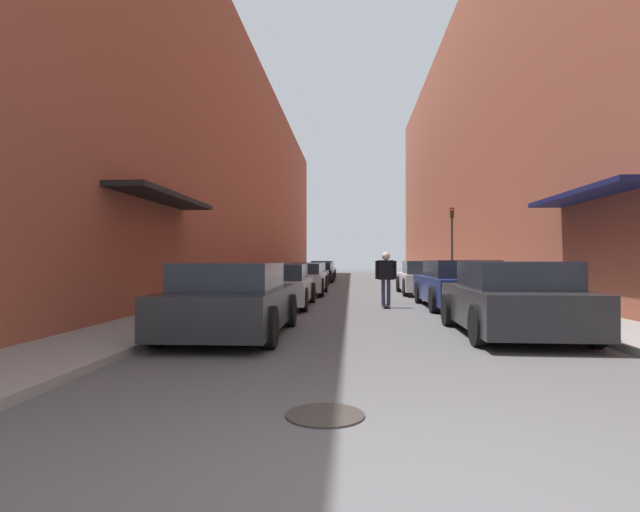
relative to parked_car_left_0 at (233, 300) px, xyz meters
The scene contains 17 objects.
ground 14.88m from the parked_car_left_0, 79.95° to the left, with size 113.77×113.77×0.00m, color #515154.
curb_strip_left 19.91m from the parked_car_left_0, 95.51° to the left, with size 1.80×51.71×0.12m.
curb_strip_right 21.05m from the parked_car_left_0, 70.28° to the left, with size 1.80×51.71×0.12m.
building_row_left 21.09m from the parked_car_left_0, 103.65° to the left, with size 4.90×51.71×12.17m.
building_row_right 23.32m from the parked_car_left_0, 63.21° to the left, with size 4.90×51.71×15.66m.
parked_car_left_0 is the anchor object (origin of this frame).
parked_car_left_1 5.70m from the parked_car_left_0, 89.80° to the left, with size 1.90×4.51×1.26m.
parked_car_left_2 11.00m from the parked_car_left_0, 89.50° to the left, with size 2.03×4.61×1.25m.
parked_car_left_3 16.74m from the parked_car_left_0, 90.21° to the left, with size 1.92×4.77×1.26m.
parked_car_left_4 22.29m from the parked_car_left_0, 89.79° to the left, with size 1.93×4.62×1.24m.
parked_car_left_5 28.16m from the parked_car_left_0, 90.00° to the left, with size 1.87×4.78×1.31m.
parked_car_right_0 5.08m from the parked_car_left_0, ahead, with size 1.99×4.07×1.35m.
parked_car_right_1 7.68m from the parked_car_left_0, 47.26° to the left, with size 2.05×4.79×1.37m.
parked_car_right_2 12.51m from the parked_car_left_0, 66.12° to the left, with size 1.94×4.42×1.34m.
skateboarder 6.42m from the parked_car_left_0, 60.68° to the left, with size 0.61×0.78×1.61m.
manhole_cover 4.95m from the parked_car_left_0, 66.98° to the right, with size 0.70×0.70×0.02m.
traffic_light 15.29m from the parked_car_left_0, 64.13° to the left, with size 0.16×0.22×3.60m.
Camera 1 is at (-0.44, -2.87, 1.38)m, focal length 28.00 mm.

